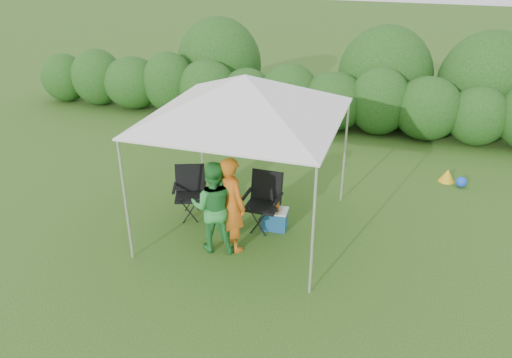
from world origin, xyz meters
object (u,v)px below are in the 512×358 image
(cooler, at_px, (275,219))
(chair_left, at_px, (190,188))
(woman, at_px, (214,207))
(chair_right, at_px, (264,197))
(man, at_px, (231,204))
(canopy, at_px, (245,97))

(cooler, bearing_deg, chair_left, 175.15)
(woman, height_order, cooler, woman)
(chair_right, bearing_deg, man, -108.99)
(chair_right, height_order, cooler, chair_right)
(chair_right, xyz_separation_m, cooler, (0.22, -0.05, -0.39))
(canopy, height_order, woman, canopy)
(canopy, xyz_separation_m, chair_right, (0.29, 0.14, -1.88))
(chair_right, distance_m, woman, 1.14)
(canopy, distance_m, chair_left, 2.23)
(chair_left, relative_size, man, 0.58)
(man, bearing_deg, chair_left, -4.28)
(chair_right, distance_m, cooler, 0.45)
(canopy, xyz_separation_m, woman, (-0.29, -0.82, -1.66))
(chair_right, height_order, man, man)
(chair_left, distance_m, woman, 1.29)
(man, relative_size, cooler, 3.47)
(woman, bearing_deg, cooler, -141.33)
(chair_left, relative_size, cooler, 2.01)
(woman, bearing_deg, chair_right, -131.38)
(chair_right, bearing_deg, cooler, -10.87)
(chair_right, bearing_deg, chair_left, -177.66)
(canopy, height_order, man, canopy)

